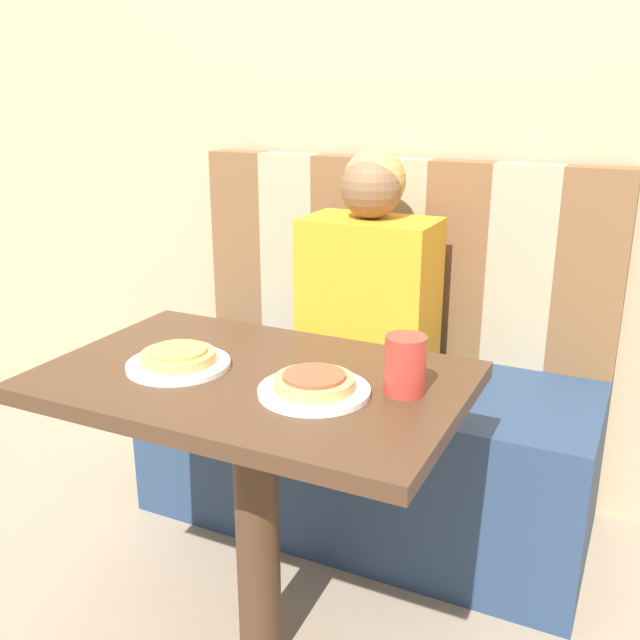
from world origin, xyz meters
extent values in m
cube|color=tan|center=(0.00, 0.99, 1.30)|extent=(7.00, 0.05, 2.60)
cube|color=navy|center=(0.00, 0.65, 0.25)|extent=(1.33, 0.58, 0.50)
cube|color=brown|center=(-0.57, 0.89, 0.79)|extent=(0.19, 0.09, 0.59)
cube|color=tan|center=(-0.38, 0.89, 0.79)|extent=(0.19, 0.09, 0.59)
cube|color=brown|center=(-0.19, 0.89, 0.79)|extent=(0.19, 0.09, 0.59)
cube|color=tan|center=(0.00, 0.89, 0.79)|extent=(0.19, 0.09, 0.59)
cube|color=brown|center=(0.19, 0.89, 0.79)|extent=(0.19, 0.09, 0.59)
cube|color=tan|center=(0.38, 0.89, 0.79)|extent=(0.19, 0.09, 0.59)
cube|color=brown|center=(0.57, 0.89, 0.79)|extent=(0.19, 0.09, 0.59)
cube|color=#422B1C|center=(0.00, 0.00, 0.70)|extent=(0.87, 0.57, 0.03)
cylinder|color=#422B1C|center=(0.00, 0.00, 0.34)|extent=(0.10, 0.10, 0.69)
cube|color=orange|center=(0.00, 0.65, 0.72)|extent=(0.37, 0.23, 0.45)
sphere|color=brown|center=(0.00, 0.65, 1.03)|extent=(0.17, 0.17, 0.17)
sphere|color=#AD8447|center=(0.00, 0.67, 1.05)|extent=(0.17, 0.17, 0.17)
cylinder|color=white|center=(-0.16, -0.04, 0.73)|extent=(0.22, 0.22, 0.01)
cylinder|color=white|center=(0.16, -0.04, 0.73)|extent=(0.22, 0.22, 0.01)
cylinder|color=tan|center=(-0.16, -0.04, 0.75)|extent=(0.16, 0.16, 0.02)
cylinder|color=gold|center=(-0.16, -0.04, 0.76)|extent=(0.12, 0.12, 0.01)
cylinder|color=tan|center=(0.16, -0.04, 0.75)|extent=(0.16, 0.16, 0.02)
cylinder|color=#AD472D|center=(0.16, -0.04, 0.76)|extent=(0.12, 0.12, 0.01)
cylinder|color=#B23328|center=(0.32, 0.04, 0.78)|extent=(0.08, 0.08, 0.12)
camera|label=1|loc=(0.72, -1.18, 1.29)|focal=40.00mm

